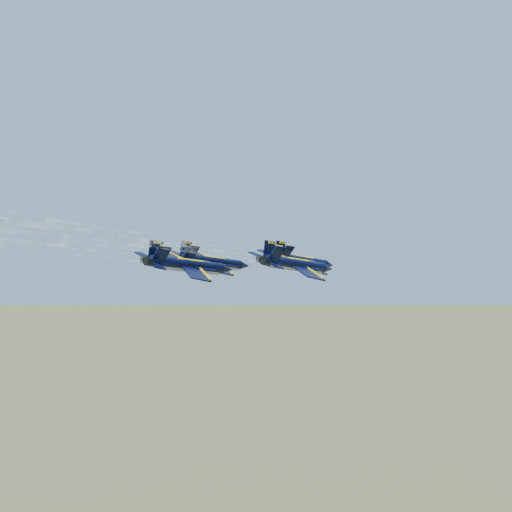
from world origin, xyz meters
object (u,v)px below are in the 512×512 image
at_px(jet_left, 213,262).
at_px(jet_slot, 189,265).
at_px(jet_right, 297,264).
at_px(jet_lead, 303,261).

xyz_separation_m(jet_left, jet_slot, (4.41, -13.84, 0.00)).
bearing_deg(jet_right, jet_slot, -124.31).
distance_m(jet_left, jet_right, 17.74).
distance_m(jet_right, jet_slot, 15.67).
bearing_deg(jet_lead, jet_right, -51.53).
relative_size(jet_left, jet_right, 1.00).
bearing_deg(jet_left, jet_slot, -52.46).
distance_m(jet_lead, jet_slot, 24.56).
bearing_deg(jet_slot, jet_left, 127.54).
bearing_deg(jet_slot, jet_lead, 90.94).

